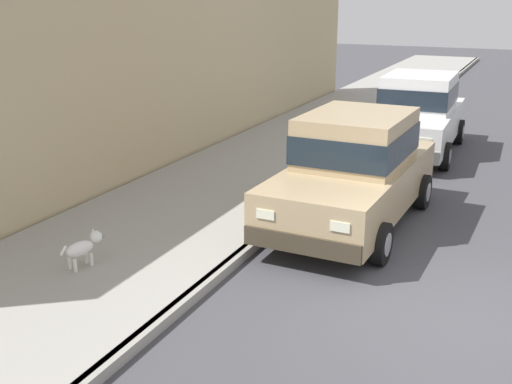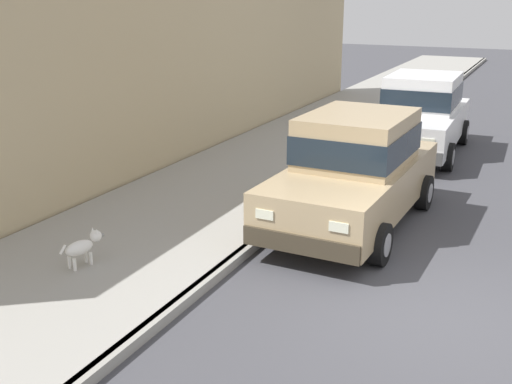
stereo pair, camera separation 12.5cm
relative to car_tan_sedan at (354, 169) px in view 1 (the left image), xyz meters
name	(u,v)px [view 1 (the left image)]	position (x,y,z in m)	size (l,w,h in m)	color
ground_plane	(456,320)	(2.14, -2.73, -0.98)	(80.00, 80.00, 0.00)	#424247
curb	(225,269)	(-1.06, -2.73, -0.91)	(0.16, 64.00, 0.14)	gray
sidewalk	(121,248)	(-2.86, -2.73, -0.91)	(3.60, 64.00, 0.14)	#99968E
car_tan_sedan	(354,169)	(0.00, 0.00, 0.00)	(2.14, 4.65, 1.92)	tan
car_white_sedan	(417,113)	(-0.02, 5.58, 0.00)	(2.12, 4.64, 1.92)	white
dog_white	(84,247)	(-2.84, -3.58, -0.55)	(0.31, 0.74, 0.49)	white
building_facade	(203,61)	(-4.96, 3.71, 1.22)	(0.50, 20.00, 4.41)	tan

